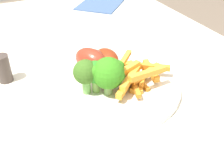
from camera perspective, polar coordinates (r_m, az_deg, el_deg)
The scene contains 11 objects.
dining_table at distance 0.66m, azimuth 3.03°, elevation -8.02°, with size 1.24×0.68×0.72m.
dinner_plate at distance 0.55m, azimuth 0.00°, elevation -2.25°, with size 0.28×0.28×0.01m, color white.
broccoli_floret_front at distance 0.50m, azimuth -3.22°, elevation 0.46°, with size 0.05×0.05×0.07m.
broccoli_floret_middle at distance 0.50m, azimuth -5.72°, elevation 0.39°, with size 0.05×0.05×0.07m.
broccoli_floret_back at distance 0.49m, azimuth -0.74°, elevation 0.21°, with size 0.06×0.07×0.08m.
carrot_fries_pile at distance 0.54m, azimuth 4.89°, elevation 0.10°, with size 0.13×0.15×0.05m.
chicken_drumstick_near at distance 0.59m, azimuth -1.08°, elevation 3.04°, with size 0.12×0.06×0.04m.
chicken_drumstick_far at distance 0.57m, azimuth -3.62°, elevation 2.58°, with size 0.11×0.06×0.05m.
chicken_drumstick_extra at distance 0.57m, azimuth -4.09°, elevation 2.86°, with size 0.13×0.09×0.05m.
napkin at distance 1.02m, azimuth -2.46°, elevation 14.68°, with size 0.17×0.14×0.00m, color #3D5684.
pepper_shaker at distance 0.60m, azimuth -21.98°, elevation 1.17°, with size 0.03×0.03×0.06m, color #423833.
Camera 1 is at (0.43, -0.24, 1.05)m, focal length 43.23 mm.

